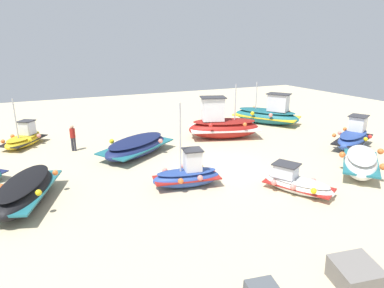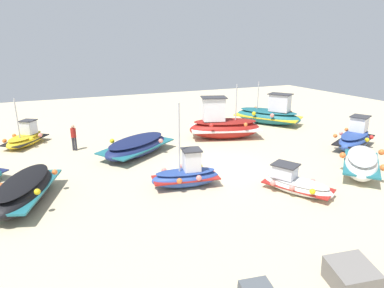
% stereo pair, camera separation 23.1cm
% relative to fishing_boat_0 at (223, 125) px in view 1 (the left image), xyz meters
% --- Properties ---
extents(ground_plane, '(54.78, 54.78, 0.00)m').
position_rel_fishing_boat_0_xyz_m(ground_plane, '(3.05, 4.92, -0.91)').
color(ground_plane, beige).
extents(fishing_boat_0, '(5.35, 3.45, 3.77)m').
position_rel_fishing_boat_0_xyz_m(fishing_boat_0, '(0.00, 0.00, 0.00)').
color(fishing_boat_0, maroon).
rests_on(fishing_boat_0, ground_plane).
extents(fishing_boat_1, '(5.20, 4.53, 1.05)m').
position_rel_fishing_boat_0_xyz_m(fishing_boat_1, '(6.46, 1.10, -0.38)').
color(fishing_boat_1, navy).
rests_on(fishing_boat_1, ground_plane).
extents(fishing_boat_2, '(4.29, 3.10, 1.98)m').
position_rel_fishing_boat_0_xyz_m(fishing_boat_2, '(-6.50, 5.37, -0.26)').
color(fishing_boat_2, '#2D4C9E').
rests_on(fishing_boat_2, ground_plane).
extents(fishing_boat_3, '(4.22, 3.91, 1.15)m').
position_rel_fishing_boat_0_xyz_m(fishing_boat_3, '(-3.17, 8.66, -0.33)').
color(fishing_boat_3, white).
rests_on(fishing_boat_3, ground_plane).
extents(fishing_boat_4, '(2.96, 3.45, 3.17)m').
position_rel_fishing_boat_0_xyz_m(fishing_boat_4, '(12.58, -3.73, -0.44)').
color(fishing_boat_4, gold).
rests_on(fishing_boat_4, ground_plane).
extents(fishing_boat_5, '(3.33, 1.85, 3.96)m').
position_rel_fishing_boat_0_xyz_m(fishing_boat_5, '(5.54, 6.48, -0.36)').
color(fishing_boat_5, '#2D4C9E').
rests_on(fishing_boat_5, ground_plane).
extents(fishing_boat_6, '(3.04, 4.79, 1.09)m').
position_rel_fishing_boat_0_xyz_m(fishing_boat_6, '(12.31, 5.35, -0.32)').
color(fishing_boat_6, black).
rests_on(fishing_boat_6, ground_plane).
extents(fishing_boat_8, '(4.67, 5.64, 3.41)m').
position_rel_fishing_boat_0_xyz_m(fishing_boat_8, '(-5.54, -2.24, -0.12)').
color(fishing_boat_8, '#1E6670').
rests_on(fishing_boat_8, ground_plane).
extents(fishing_boat_9, '(2.44, 3.29, 1.25)m').
position_rel_fishing_boat_0_xyz_m(fishing_boat_9, '(1.36, 9.04, -0.49)').
color(fishing_boat_9, white).
rests_on(fishing_boat_9, ground_plane).
extents(person_walking, '(0.32, 0.32, 1.64)m').
position_rel_fishing_boat_0_xyz_m(person_walking, '(9.79, -1.26, 0.03)').
color(person_walking, '#2D2D38').
rests_on(person_walking, ground_plane).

